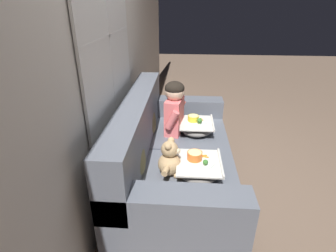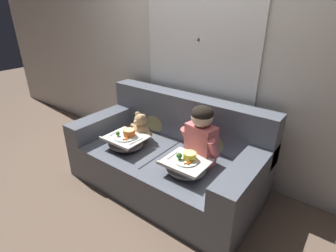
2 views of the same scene
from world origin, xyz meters
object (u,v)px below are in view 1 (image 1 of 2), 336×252
throw_pillow_behind_child (150,117)px  child_figure (175,105)px  lap_tray_child (196,127)px  lap_tray_teddy (199,167)px  couch (171,158)px  throw_pillow_behind_teddy (138,155)px  teddy_bear (170,160)px

throw_pillow_behind_child → child_figure: child_figure is taller
lap_tray_child → lap_tray_teddy: lap_tray_teddy is taller
couch → throw_pillow_behind_teddy: bearing=147.1°
throw_pillow_behind_child → child_figure: size_ratio=0.64×
lap_tray_teddy → couch: bearing=33.8°
child_figure → throw_pillow_behind_child: bearing=90.0°
child_figure → teddy_bear: size_ratio=1.66×
teddy_bear → lap_tray_child: teddy_bear is taller
throw_pillow_behind_child → teddy_bear: bearing=-160.8°
lap_tray_teddy → teddy_bear: bearing=90.5°
child_figure → lap_tray_child: size_ratio=1.47×
throw_pillow_behind_teddy → teddy_bear: (-0.00, -0.26, -0.03)m
couch → lap_tray_child: bearing=-33.8°
lap_tray_child → lap_tray_teddy: (-0.75, 0.00, 0.00)m
couch → lap_tray_child: 0.48m
child_figure → teddy_bear: child_figure is taller
couch → teddy_bear: bearing=-177.1°
child_figure → lap_tray_teddy: child_figure is taller
lap_tray_child → lap_tray_teddy: bearing=180.0°
throw_pillow_behind_child → teddy_bear: (-0.75, -0.26, -0.03)m
throw_pillow_behind_teddy → teddy_bear: 0.26m
lap_tray_child → lap_tray_teddy: 0.75m
throw_pillow_behind_child → lap_tray_child: bearing=-90.0°
throw_pillow_behind_teddy → lap_tray_teddy: throw_pillow_behind_teddy is taller
child_figure → teddy_bear: 0.77m
child_figure → couch: bearing=177.6°
child_figure → lap_tray_child: bearing=-89.9°
teddy_bear → lap_tray_teddy: (0.00, -0.23, -0.06)m
throw_pillow_behind_teddy → lap_tray_teddy: (0.00, -0.49, -0.09)m
teddy_bear → throw_pillow_behind_teddy: bearing=89.8°
child_figure → lap_tray_child: child_figure is taller
child_figure → teddy_bear: bearing=-179.7°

